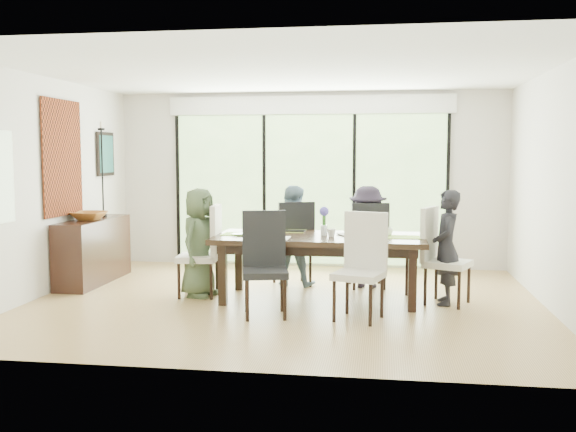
# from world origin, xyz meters

# --- Properties ---
(floor) EXTENTS (6.00, 5.00, 0.01)m
(floor) POSITION_xyz_m (0.00, 0.00, -0.01)
(floor) COLOR olive
(floor) RESTS_ON ground
(ceiling) EXTENTS (6.00, 5.00, 0.01)m
(ceiling) POSITION_xyz_m (0.00, 0.00, 2.71)
(ceiling) COLOR white
(ceiling) RESTS_ON wall_back
(wall_back) EXTENTS (6.00, 0.02, 2.70)m
(wall_back) POSITION_xyz_m (0.00, 2.51, 1.35)
(wall_back) COLOR beige
(wall_back) RESTS_ON floor
(wall_front) EXTENTS (6.00, 0.02, 2.70)m
(wall_front) POSITION_xyz_m (0.00, -2.51, 1.35)
(wall_front) COLOR white
(wall_front) RESTS_ON floor
(wall_left) EXTENTS (0.02, 5.00, 2.70)m
(wall_left) POSITION_xyz_m (-3.01, 0.00, 1.35)
(wall_left) COLOR white
(wall_left) RESTS_ON floor
(wall_right) EXTENTS (0.02, 5.00, 2.70)m
(wall_right) POSITION_xyz_m (3.01, 0.00, 1.35)
(wall_right) COLOR silver
(wall_right) RESTS_ON floor
(glass_doors) EXTENTS (4.20, 0.02, 2.30)m
(glass_doors) POSITION_xyz_m (0.00, 2.47, 1.20)
(glass_doors) COLOR #598C3F
(glass_doors) RESTS_ON wall_back
(blinds_header) EXTENTS (4.40, 0.06, 0.28)m
(blinds_header) POSITION_xyz_m (0.00, 2.46, 2.50)
(blinds_header) COLOR white
(blinds_header) RESTS_ON wall_back
(mullion_a) EXTENTS (0.05, 0.04, 2.30)m
(mullion_a) POSITION_xyz_m (-2.10, 2.46, 1.20)
(mullion_a) COLOR black
(mullion_a) RESTS_ON wall_back
(mullion_b) EXTENTS (0.05, 0.04, 2.30)m
(mullion_b) POSITION_xyz_m (-0.70, 2.46, 1.20)
(mullion_b) COLOR black
(mullion_b) RESTS_ON wall_back
(mullion_c) EXTENTS (0.05, 0.04, 2.30)m
(mullion_c) POSITION_xyz_m (0.70, 2.46, 1.20)
(mullion_c) COLOR black
(mullion_c) RESTS_ON wall_back
(mullion_d) EXTENTS (0.05, 0.04, 2.30)m
(mullion_d) POSITION_xyz_m (2.10, 2.46, 1.20)
(mullion_d) COLOR black
(mullion_d) RESTS_ON wall_back
(deck) EXTENTS (6.00, 1.80, 0.10)m
(deck) POSITION_xyz_m (0.00, 3.40, -0.05)
(deck) COLOR brown
(deck) RESTS_ON ground
(rail_top) EXTENTS (6.00, 0.08, 0.06)m
(rail_top) POSITION_xyz_m (0.00, 4.20, 0.55)
(rail_top) COLOR brown
(rail_top) RESTS_ON deck
(foliage_left) EXTENTS (3.20, 3.20, 3.20)m
(foliage_left) POSITION_xyz_m (-1.80, 5.20, 1.44)
(foliage_left) COLOR #14380F
(foliage_left) RESTS_ON ground
(foliage_mid) EXTENTS (4.00, 4.00, 4.00)m
(foliage_mid) POSITION_xyz_m (0.40, 5.80, 1.80)
(foliage_mid) COLOR #14380F
(foliage_mid) RESTS_ON ground
(foliage_right) EXTENTS (2.80, 2.80, 2.80)m
(foliage_right) POSITION_xyz_m (2.20, 5.00, 1.26)
(foliage_right) COLOR #14380F
(foliage_right) RESTS_ON ground
(foliage_far) EXTENTS (3.60, 3.60, 3.60)m
(foliage_far) POSITION_xyz_m (-0.60, 6.50, 1.62)
(foliage_far) COLOR #14380F
(foliage_far) RESTS_ON ground
(table_top) EXTENTS (2.49, 1.14, 0.06)m
(table_top) POSITION_xyz_m (0.39, 0.16, 0.75)
(table_top) COLOR black
(table_top) RESTS_ON floor
(table_apron) EXTENTS (2.28, 0.93, 0.10)m
(table_apron) POSITION_xyz_m (0.39, 0.16, 0.65)
(table_apron) COLOR black
(table_apron) RESTS_ON floor
(table_leg_fl) EXTENTS (0.09, 0.09, 0.71)m
(table_leg_fl) POSITION_xyz_m (-0.69, -0.27, 0.36)
(table_leg_fl) COLOR black
(table_leg_fl) RESTS_ON floor
(table_leg_fr) EXTENTS (0.09, 0.09, 0.71)m
(table_leg_fr) POSITION_xyz_m (1.47, -0.27, 0.36)
(table_leg_fr) COLOR black
(table_leg_fr) RESTS_ON floor
(table_leg_bl) EXTENTS (0.09, 0.09, 0.71)m
(table_leg_bl) POSITION_xyz_m (-0.69, 0.59, 0.36)
(table_leg_bl) COLOR black
(table_leg_bl) RESTS_ON floor
(table_leg_br) EXTENTS (0.09, 0.09, 0.71)m
(table_leg_br) POSITION_xyz_m (1.47, 0.59, 0.36)
(table_leg_br) COLOR black
(table_leg_br) RESTS_ON floor
(chair_left_end) EXTENTS (0.51, 0.51, 1.14)m
(chair_left_end) POSITION_xyz_m (-1.11, 0.16, 0.57)
(chair_left_end) COLOR silver
(chair_left_end) RESTS_ON floor
(chair_right_end) EXTENTS (0.62, 0.62, 1.14)m
(chair_right_end) POSITION_xyz_m (1.89, 0.16, 0.57)
(chair_right_end) COLOR silver
(chair_right_end) RESTS_ON floor
(chair_far_left) EXTENTS (0.63, 0.63, 1.14)m
(chair_far_left) POSITION_xyz_m (-0.06, 1.01, 0.57)
(chair_far_left) COLOR black
(chair_far_left) RESTS_ON floor
(chair_far_right) EXTENTS (0.56, 0.56, 1.14)m
(chair_far_right) POSITION_xyz_m (0.94, 1.01, 0.57)
(chair_far_right) COLOR black
(chair_far_right) RESTS_ON floor
(chair_near_left) EXTENTS (0.57, 0.57, 1.14)m
(chair_near_left) POSITION_xyz_m (-0.11, -0.71, 0.57)
(chair_near_left) COLOR black
(chair_near_left) RESTS_ON floor
(chair_near_right) EXTENTS (0.59, 0.59, 1.14)m
(chair_near_right) POSITION_xyz_m (0.89, -0.71, 0.57)
(chair_near_right) COLOR silver
(chair_near_right) RESTS_ON floor
(person_left_end) EXTENTS (0.54, 0.70, 1.34)m
(person_left_end) POSITION_xyz_m (-1.09, 0.16, 0.67)
(person_left_end) COLOR #435538
(person_left_end) RESTS_ON floor
(person_right_end) EXTENTS (0.41, 0.63, 1.34)m
(person_right_end) POSITION_xyz_m (1.87, 0.16, 0.67)
(person_right_end) COLOR black
(person_right_end) RESTS_ON floor
(person_far_left) EXTENTS (0.67, 0.47, 1.34)m
(person_far_left) POSITION_xyz_m (-0.06, 0.99, 0.67)
(person_far_left) COLOR #6E8B9F
(person_far_left) RESTS_ON floor
(person_far_right) EXTENTS (0.68, 0.48, 1.34)m
(person_far_right) POSITION_xyz_m (0.94, 0.99, 0.67)
(person_far_right) COLOR black
(person_far_right) RESTS_ON floor
(placemat_left) EXTENTS (0.46, 0.33, 0.01)m
(placemat_left) POSITION_xyz_m (-0.56, 0.16, 0.78)
(placemat_left) COLOR #86BE44
(placemat_left) RESTS_ON table_top
(placemat_right) EXTENTS (0.46, 0.33, 0.01)m
(placemat_right) POSITION_xyz_m (1.34, 0.16, 0.78)
(placemat_right) COLOR #8BB741
(placemat_right) RESTS_ON table_top
(placemat_far_l) EXTENTS (0.46, 0.33, 0.01)m
(placemat_far_l) POSITION_xyz_m (-0.06, 0.56, 0.78)
(placemat_far_l) COLOR #A7C044
(placemat_far_l) RESTS_ON table_top
(placemat_far_r) EXTENTS (0.46, 0.33, 0.01)m
(placemat_far_r) POSITION_xyz_m (0.94, 0.56, 0.78)
(placemat_far_r) COLOR #9AB340
(placemat_far_r) RESTS_ON table_top
(placemat_paper) EXTENTS (0.46, 0.33, 0.01)m
(placemat_paper) POSITION_xyz_m (-0.16, -0.14, 0.78)
(placemat_paper) COLOR white
(placemat_paper) RESTS_ON table_top
(tablet_far_l) EXTENTS (0.27, 0.19, 0.01)m
(tablet_far_l) POSITION_xyz_m (0.04, 0.51, 0.79)
(tablet_far_l) COLOR black
(tablet_far_l) RESTS_ON table_top
(tablet_far_r) EXTENTS (0.25, 0.18, 0.01)m
(tablet_far_r) POSITION_xyz_m (0.89, 0.51, 0.79)
(tablet_far_r) COLOR black
(tablet_far_r) RESTS_ON table_top
(papers) EXTENTS (0.31, 0.23, 0.00)m
(papers) POSITION_xyz_m (1.09, 0.11, 0.78)
(papers) COLOR white
(papers) RESTS_ON table_top
(platter_base) EXTENTS (0.27, 0.27, 0.02)m
(platter_base) POSITION_xyz_m (-0.16, -0.14, 0.80)
(platter_base) COLOR white
(platter_base) RESTS_ON table_top
(platter_snacks) EXTENTS (0.21, 0.21, 0.01)m
(platter_snacks) POSITION_xyz_m (-0.16, -0.14, 0.81)
(platter_snacks) COLOR orange
(platter_snacks) RESTS_ON table_top
(vase) EXTENTS (0.08, 0.08, 0.12)m
(vase) POSITION_xyz_m (0.44, 0.21, 0.84)
(vase) COLOR silver
(vase) RESTS_ON table_top
(hyacinth_stems) EXTENTS (0.04, 0.04, 0.17)m
(hyacinth_stems) POSITION_xyz_m (0.44, 0.21, 0.96)
(hyacinth_stems) COLOR #337226
(hyacinth_stems) RESTS_ON table_top
(hyacinth_blooms) EXTENTS (0.11, 0.11, 0.11)m
(hyacinth_blooms) POSITION_xyz_m (0.44, 0.21, 1.07)
(hyacinth_blooms) COLOR #574CBE
(hyacinth_blooms) RESTS_ON table_top
(laptop) EXTENTS (0.40, 0.39, 0.03)m
(laptop) POSITION_xyz_m (-0.46, 0.06, 0.79)
(laptop) COLOR silver
(laptop) RESTS_ON table_top
(cup_a) EXTENTS (0.14, 0.14, 0.10)m
(cup_a) POSITION_xyz_m (-0.31, 0.31, 0.83)
(cup_a) COLOR white
(cup_a) RESTS_ON table_top
(cup_b) EXTENTS (0.14, 0.14, 0.10)m
(cup_b) POSITION_xyz_m (0.54, 0.06, 0.82)
(cup_b) COLOR white
(cup_b) RESTS_ON table_top
(cup_c) EXTENTS (0.15, 0.15, 0.10)m
(cup_c) POSITION_xyz_m (1.19, 0.26, 0.83)
(cup_c) COLOR white
(cup_c) RESTS_ON table_top
(book) EXTENTS (0.26, 0.29, 0.02)m
(book) POSITION_xyz_m (0.64, 0.21, 0.79)
(book) COLOR white
(book) RESTS_ON table_top
(sideboard) EXTENTS (0.43, 1.54, 0.87)m
(sideboard) POSITION_xyz_m (-2.76, 0.77, 0.43)
(sideboard) COLOR black
(sideboard) RESTS_ON floor
(bowl) EXTENTS (0.46, 0.46, 0.11)m
(bowl) POSITION_xyz_m (-2.76, 0.67, 0.92)
(bowl) COLOR brown
(bowl) RESTS_ON sideboard
(candlestick_base) EXTENTS (0.10, 0.10, 0.04)m
(candlestick_base) POSITION_xyz_m (-2.76, 1.12, 0.89)
(candlestick_base) COLOR black
(candlestick_base) RESTS_ON sideboard
(candlestick_shaft) EXTENTS (0.02, 0.02, 1.21)m
(candlestick_shaft) POSITION_xyz_m (-2.76, 1.12, 1.50)
(candlestick_shaft) COLOR black
(candlestick_shaft) RESTS_ON sideboard
(candlestick_pan) EXTENTS (0.10, 0.10, 0.03)m
(candlestick_pan) POSITION_xyz_m (-2.76, 1.12, 2.09)
(candlestick_pan) COLOR black
(candlestick_pan) RESTS_ON sideboard
(candle) EXTENTS (0.03, 0.03, 0.10)m
(candle) POSITION_xyz_m (-2.76, 1.12, 2.15)
(candle) COLOR silver
(candle) RESTS_ON sideboard
(tapestry) EXTENTS (0.02, 1.00, 1.50)m
(tapestry) POSITION_xyz_m (-2.97, 0.40, 1.70)
(tapestry) COLOR maroon
(tapestry) RESTS_ON wall_left
(art_frame) EXTENTS (0.03, 0.55, 0.65)m
(art_frame) POSITION_xyz_m (-2.97, 1.70, 1.75)
(art_frame) COLOR black
(art_frame) RESTS_ON wall_left
(art_canvas) EXTENTS (0.01, 0.45, 0.55)m
(art_canvas) POSITION_xyz_m (-2.95, 1.70, 1.75)
(art_canvas) COLOR #164845
(art_canvas) RESTS_ON wall_left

